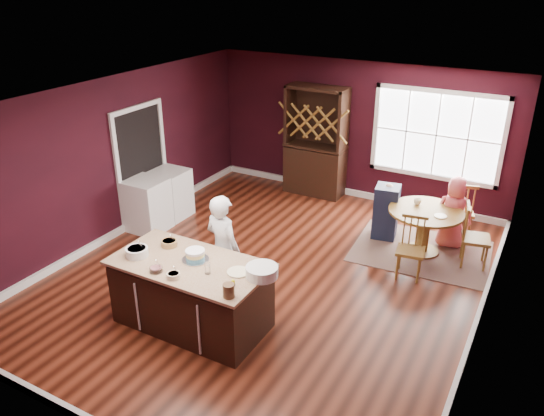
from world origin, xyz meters
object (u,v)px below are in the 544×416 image
Objects in this scene: chair_north at (460,209)px; dryer at (171,193)px; kitchen_island at (192,295)px; chair_south at (411,248)px; layer_cake at (195,255)px; baker at (223,249)px; washer at (147,205)px; toddler at (388,191)px; hutch at (316,142)px; dining_table at (425,223)px; high_chair at (386,211)px; seated_woman at (454,213)px; chair_east at (476,236)px.

chair_north is 5.15m from dryer.
kitchen_island is 3.30m from chair_south.
baker is at bearing 89.48° from layer_cake.
dryer is (-4.86, -1.71, -0.07)m from chair_north.
dryer is at bearing 90.00° from washer.
toddler is 0.29× the size of dryer.
washer is 1.03× the size of dryer.
baker is at bearing -82.92° from hutch.
baker is at bearing 36.85° from chair_north.
dryer is at bearing -25.41° from baker.
hutch reaches higher than baker.
dining_table is 0.92m from chair_north.
washer is at bearing 143.51° from layer_cake.
hutch is (-1.85, 1.07, 0.29)m from toddler.
chair_south reaches higher than dryer.
chair_north is (2.48, 3.50, -0.26)m from baker.
chair_north is 1.07× the size of high_chair.
washer is at bearing -122.45° from hutch.
washer is at bearing -153.32° from toddler.
toddler reaches higher than kitchen_island.
seated_woman is (-0.03, -0.40, 0.09)m from chair_north.
chair_north reaches higher than washer.
washer is (-4.86, -2.35, -0.06)m from chair_north.
dining_table is 3.02m from hutch.
baker is 1.75× the size of dryer.
washer is (-3.72, -1.87, -0.34)m from toddler.
high_chair is at bearing -32.38° from hutch.
dining_table is 1.27× the size of washer.
seated_woman is at bearing 67.24° from chair_north.
layer_cake is 3.87m from toddler.
high_chair is at bearing -72.42° from toddler.
hutch reaches higher than kitchen_island.
washer is at bearing 93.57° from chair_east.
dining_table is at bearing -116.51° from baker.
high_chair is at bearing 11.21° from chair_north.
layer_cake reaches higher than dryer.
chair_south is (0.02, -0.85, -0.06)m from dining_table.
seated_woman is at bearing 4.28° from toddler.
chair_north is at bearing 59.12° from kitchen_island.
washer is at bearing -14.24° from baker.
high_chair is 0.44× the size of hutch.
washer is at bearing -164.50° from high_chair.
high_chair is 0.35m from toddler.
high_chair is at bearing 24.88° from washer.
chair_north is 1.17× the size of dryer.
chair_east reaches higher than chair_south.
washer is (-4.48, -0.67, -0.01)m from chair_south.
toddler is 3.93m from dryer.
high_chair reaches higher than dryer.
baker is 2.66m from washer.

